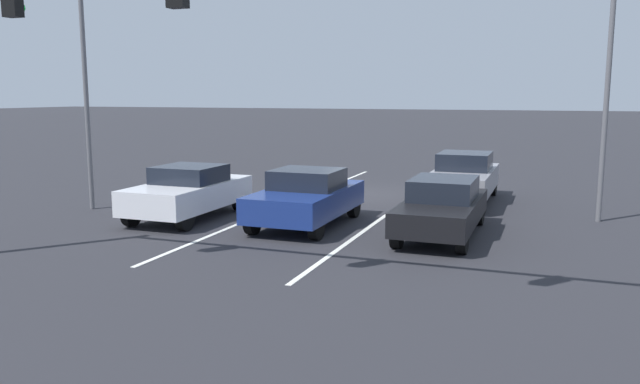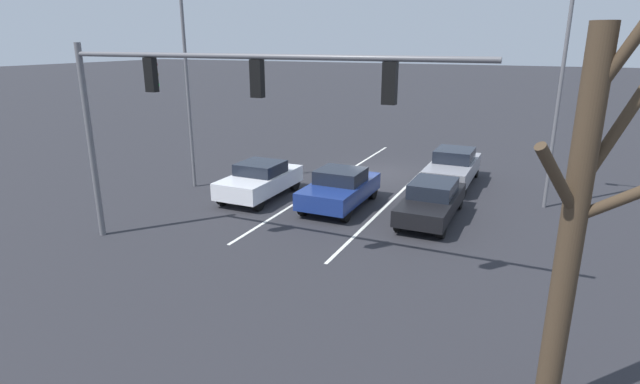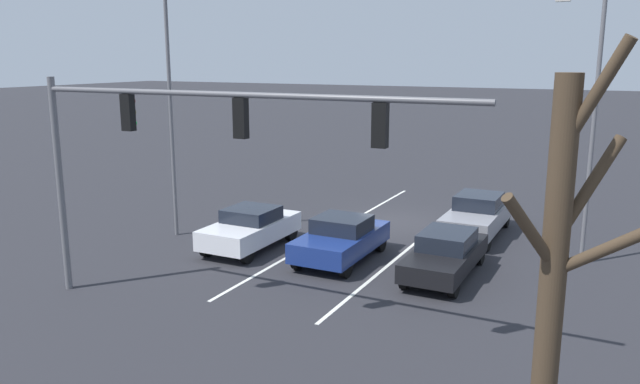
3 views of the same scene
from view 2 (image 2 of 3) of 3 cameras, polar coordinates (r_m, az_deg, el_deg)
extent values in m
plane|color=#28282D|center=(24.61, 7.12, 2.13)|extent=(240.00, 240.00, 0.00)
cube|color=silver|center=(22.02, 9.48, 0.27)|extent=(0.12, 16.62, 0.01)
cube|color=silver|center=(23.08, 1.35, 1.28)|extent=(0.12, 16.62, 0.01)
cube|color=navy|center=(19.35, 2.27, 0.18)|extent=(1.95, 4.14, 0.65)
cube|color=black|center=(19.26, 2.37, 1.88)|extent=(1.72, 1.60, 0.50)
cube|color=red|center=(20.91, 6.14, 1.84)|extent=(0.24, 0.06, 0.12)
cube|color=red|center=(21.37, 2.67, 2.24)|extent=(0.24, 0.06, 0.12)
cylinder|color=black|center=(17.84, 2.95, -2.39)|extent=(0.22, 0.67, 0.67)
cylinder|color=black|center=(18.49, -1.92, -1.67)|extent=(0.22, 0.67, 0.67)
cylinder|color=black|center=(20.50, 6.04, 0.12)|extent=(0.22, 0.67, 0.67)
cylinder|color=black|center=(21.07, 1.69, 0.67)|extent=(0.22, 0.67, 0.67)
cube|color=black|center=(18.40, 12.60, -1.27)|extent=(1.71, 4.42, 0.57)
cube|color=black|center=(18.38, 12.81, 0.46)|extent=(1.50, 1.93, 0.51)
cube|color=red|center=(20.31, 15.60, 0.65)|extent=(0.24, 0.06, 0.12)
cube|color=red|center=(20.51, 12.32, 1.04)|extent=(0.24, 0.06, 0.12)
cylinder|color=black|center=(16.85, 13.74, -4.08)|extent=(0.22, 0.65, 0.65)
cylinder|color=black|center=(17.14, 9.00, -3.43)|extent=(0.22, 0.65, 0.65)
cylinder|color=black|center=(19.91, 15.60, -0.96)|extent=(0.22, 0.65, 0.65)
cylinder|color=black|center=(20.15, 11.56, -0.45)|extent=(0.22, 0.65, 0.65)
cube|color=silver|center=(20.65, -6.87, 1.17)|extent=(1.89, 4.13, 0.67)
cube|color=black|center=(20.57, -6.80, 2.76)|extent=(1.66, 1.68, 0.47)
cube|color=red|center=(21.99, -2.67, 2.70)|extent=(0.24, 0.06, 0.12)
cube|color=red|center=(22.61, -5.66, 3.04)|extent=(0.24, 0.06, 0.12)
cylinder|color=black|center=(19.12, -7.06, -1.18)|extent=(0.22, 0.65, 0.65)
cylinder|color=black|center=(19.99, -11.05, -0.57)|extent=(0.22, 0.65, 0.65)
cylinder|color=black|center=(21.60, -2.94, 1.04)|extent=(0.22, 0.65, 0.65)
cylinder|color=black|center=(22.37, -6.65, 1.51)|extent=(0.22, 0.65, 0.65)
cube|color=gray|center=(23.12, 14.92, 2.53)|extent=(1.81, 4.76, 0.69)
cube|color=black|center=(23.17, 15.12, 4.11)|extent=(1.59, 1.87, 0.54)
cube|color=red|center=(25.26, 17.31, 3.92)|extent=(0.24, 0.06, 0.12)
cube|color=red|center=(25.44, 14.49, 4.24)|extent=(0.24, 0.06, 0.12)
cylinder|color=black|center=(21.41, 16.03, 0.34)|extent=(0.22, 0.72, 0.72)
cylinder|color=black|center=(21.67, 12.00, 0.83)|extent=(0.22, 0.72, 0.72)
cylinder|color=black|center=(24.81, 17.34, 2.46)|extent=(0.22, 0.72, 0.72)
cylinder|color=black|center=(25.03, 13.84, 2.87)|extent=(0.22, 0.72, 0.72)
cylinder|color=slate|center=(17.46, -24.72, 5.02)|extent=(0.20, 0.20, 6.18)
cylinder|color=slate|center=(13.17, -8.05, 15.10)|extent=(12.09, 0.14, 0.14)
cube|color=black|center=(11.65, 7.98, 12.20)|extent=(0.32, 0.22, 0.95)
sphere|color=#4C0C0C|center=(11.78, 8.27, 13.63)|extent=(0.20, 0.20, 0.20)
sphere|color=#4C420C|center=(11.80, 8.21, 12.25)|extent=(0.20, 0.20, 0.20)
sphere|color=#19D83F|center=(11.83, 8.15, 10.87)|extent=(0.20, 0.20, 0.20)
cube|color=black|center=(13.09, -7.19, 12.73)|extent=(0.32, 0.22, 0.95)
sphere|color=#4C0C0C|center=(13.21, -6.86, 14.02)|extent=(0.20, 0.20, 0.20)
sphere|color=#4C420C|center=(13.23, -6.82, 12.78)|extent=(0.20, 0.20, 0.20)
sphere|color=#19D83F|center=(13.25, -6.77, 11.56)|extent=(0.20, 0.20, 0.20)
cube|color=black|center=(15.21, -18.76, 12.56)|extent=(0.32, 0.22, 0.95)
sphere|color=#4C0C0C|center=(15.32, -18.45, 13.68)|extent=(0.20, 0.20, 0.20)
sphere|color=#4C420C|center=(15.33, -18.35, 12.62)|extent=(0.20, 0.20, 0.20)
sphere|color=#19D83F|center=(15.35, -18.25, 11.57)|extent=(0.20, 0.20, 0.20)
cylinder|color=slate|center=(22.13, -14.93, 11.92)|extent=(0.14, 0.14, 9.02)
cylinder|color=slate|center=(20.48, 25.69, 10.08)|extent=(0.14, 0.14, 8.73)
cylinder|color=#423323|center=(8.71, 26.70, -4.98)|extent=(0.39, 0.39, 6.49)
cylinder|color=#423323|center=(8.64, 30.39, 5.39)|extent=(0.93, 0.86, 1.54)
cylinder|color=#423323|center=(8.03, 25.59, 1.13)|extent=(0.82, 0.98, 1.25)
cylinder|color=#423323|center=(8.12, 32.16, 14.39)|extent=(0.92, 0.41, 1.56)
camera|label=1|loc=(3.63, -0.82, -33.06)|focal=35.00mm
camera|label=3|loc=(1.85, 154.58, -0.62)|focal=35.00mm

